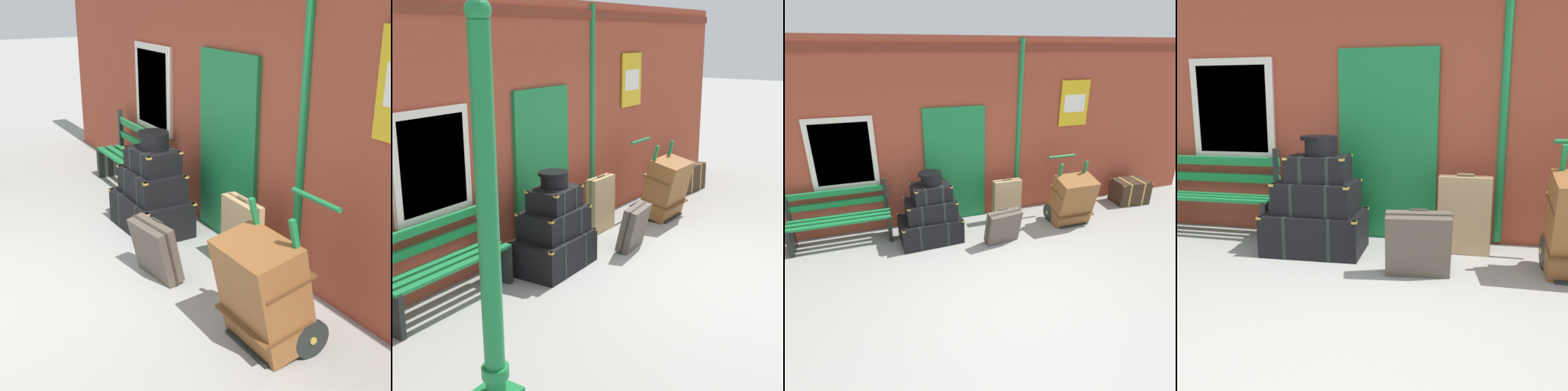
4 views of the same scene
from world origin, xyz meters
TOP-DOWN VIEW (x-y plane):
  - ground_plane at (0.00, 0.00)m, footprint 60.00×60.00m
  - brick_facade at (-0.01, 2.60)m, footprint 10.40×0.35m
  - platform_bench at (-2.18, 2.16)m, footprint 1.60×0.43m
  - steamer_trunk_base at (-0.77, 1.78)m, footprint 1.04×0.69m
  - steamer_trunk_middle at (-0.74, 1.78)m, footprint 0.81×0.56m
  - steamer_trunk_top at (-0.72, 1.79)m, footprint 0.64×0.49m
  - round_hatbox at (-0.70, 1.81)m, footprint 0.37×0.35m
  - porters_trolley at (1.80, 1.72)m, footprint 0.71×0.65m
  - large_brown_trunk at (1.80, 1.54)m, footprint 0.70×0.63m
  - suitcase_olive at (0.73, 2.05)m, footprint 0.54×0.16m
  - suitcase_brown at (0.36, 1.30)m, footprint 0.60×0.37m

SIDE VIEW (x-z plane):
  - ground_plane at x=0.00m, z-range 0.00..0.00m
  - steamer_trunk_base at x=-0.77m, z-range 0.00..0.42m
  - porters_trolley at x=1.80m, z-range -0.32..0.86m
  - suitcase_brown at x=0.36m, z-range -0.01..0.61m
  - suitcase_olive at x=0.73m, z-range -0.02..0.82m
  - platform_bench at x=-2.18m, z-range -0.06..0.95m
  - large_brown_trunk at x=1.80m, z-range 0.00..0.96m
  - steamer_trunk_middle at x=-0.74m, z-range 0.42..0.74m
  - steamer_trunk_top at x=-0.72m, z-range 0.74..1.00m
  - round_hatbox at x=-0.70m, z-range 1.01..1.21m
  - brick_facade at x=-0.01m, z-range 0.00..3.20m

